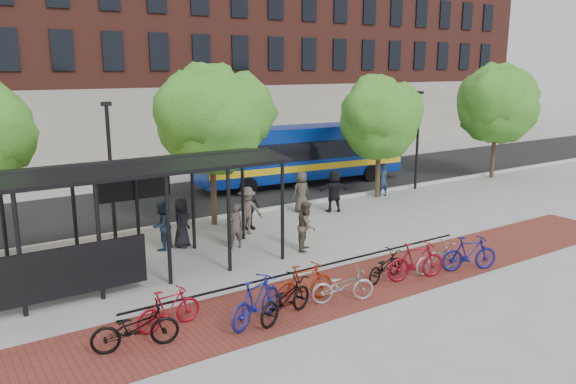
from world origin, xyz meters
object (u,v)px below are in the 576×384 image
bus_shelter (112,182)px  bike_5 (304,283)px  pedestrian_8 (307,226)px  pedestrian_2 (161,226)px  pedestrian_5 (334,191)px  pedestrian_6 (301,192)px  lamp_post_right (418,137)px  bike_6 (343,285)px  pedestrian_7 (383,180)px  bike_1 (169,309)px  bike_4 (285,299)px  bike_0 (135,328)px  bike_11 (469,253)px  bike_3 (256,301)px  pedestrian_1 (235,226)px  pedestrian_3 (247,211)px  pedestrian_4 (249,208)px  tree_c (380,115)px  bus (301,151)px  lamp_post_left (111,167)px  bike_9 (416,261)px  bike_10 (436,258)px  pedestrian_0 (182,223)px  tree_b (213,115)px  tree_d (498,100)px

bus_shelter → bike_5: size_ratio=5.76×
pedestrian_8 → pedestrian_2: bearing=101.4°
bus_shelter → pedestrian_5: (10.53, 2.70, -2.05)m
pedestrian_6 → bike_5: bearing=52.7°
bus_shelter → lamp_post_right: bearing=13.4°
bike_6 → pedestrian_7: pedestrian_7 is taller
bike_1 → bike_4: 2.93m
bike_0 → bike_11: bike_11 is taller
bike_3 → pedestrian_6: bearing=-64.6°
pedestrian_1 → pedestrian_3: bearing=-123.9°
bike_1 → pedestrian_4: bearing=-48.3°
tree_c → bus: bearing=107.4°
pedestrian_1 → pedestrian_2: 2.59m
lamp_post_left → bus: 12.47m
bus → bike_11: size_ratio=6.39×
bus_shelter → bike_11: 11.26m
bus_shelter → bike_9: bearing=-34.7°
bus_shelter → pedestrian_8: (6.37, -1.02, -2.12)m
bike_5 → pedestrian_1: (0.67, 5.22, 0.28)m
bike_3 → bike_10: bearing=-113.8°
bike_11 → pedestrian_2: (-7.35, 7.41, 0.32)m
bike_9 → pedestrian_2: pedestrian_2 is taller
bike_3 → pedestrian_1: size_ratio=1.21×
bike_6 → bike_11: bike_11 is taller
pedestrian_0 → pedestrian_2: bearing=126.7°
tree_b → bike_5: tree_b is taller
tree_c → lamp_post_left: size_ratio=1.16×
tree_d → pedestrian_4: (-17.29, -1.51, -3.59)m
bike_10 → pedestrian_1: bearing=37.2°
tree_d → bike_5: (-19.54, -8.50, -3.92)m
bus_shelter → tree_b: bearing=36.2°
lamp_post_right → tree_d: bearing=-2.4°
pedestrian_5 → lamp_post_right: bearing=-149.1°
tree_b → pedestrian_7: tree_b is taller
lamp_post_left → pedestrian_4: 5.45m
bike_9 → pedestrian_3: pedestrian_3 is taller
bike_1 → bike_10: bike_1 is taller
bike_9 → pedestrian_8: bearing=28.0°
tree_b → bike_4: (-2.54, -9.08, -3.93)m
pedestrian_0 → pedestrian_1: 1.94m
bus → bike_5: size_ratio=6.53×
bike_11 → bike_3: bearing=108.1°
tree_c → pedestrian_7: tree_c is taller
lamp_post_left → pedestrian_4: lamp_post_left is taller
pedestrian_6 → pedestrian_7: 5.15m
pedestrian_0 → pedestrian_6: 6.68m
lamp_post_right → bike_3: (-15.21, -9.15, -2.14)m
bike_1 → bike_11: 9.60m
bike_3 → bike_4: bearing=-127.2°
bike_4 → bike_9: bearing=-108.6°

